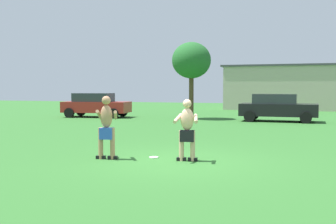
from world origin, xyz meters
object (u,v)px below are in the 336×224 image
object	(u,v)px
car_black_far_end	(277,107)
tree_behind_players	(191,61)
frisbee	(154,157)
car_red_mid_lot	(96,105)
player_in_black	(187,129)
player_near	(107,126)

from	to	relation	value
car_black_far_end	tree_behind_players	world-z (taller)	tree_behind_players
frisbee	tree_behind_players	size ratio (longest dim) A/B	0.05
car_red_mid_lot	tree_behind_players	xyz separation A→B (m)	(6.34, 0.56, 2.76)
tree_behind_players	player_in_black	bearing A→B (deg)	-75.89
player_near	tree_behind_players	distance (m)	14.78
frisbee	car_black_far_end	xyz separation A→B (m)	(2.67, 13.49, 0.81)
car_black_far_end	player_in_black	bearing A→B (deg)	-96.93
player_near	frisbee	bearing A→B (deg)	26.91
tree_behind_players	player_near	bearing A→B (deg)	-84.56
player_near	player_in_black	bearing A→B (deg)	9.98
frisbee	car_red_mid_lot	xyz separation A→B (m)	(-8.86, 13.32, 0.81)
player_in_black	car_red_mid_lot	xyz separation A→B (m)	(-9.88, 13.53, -0.04)
player_near	car_black_far_end	distance (m)	14.58
frisbee	car_black_far_end	distance (m)	13.77
frisbee	player_near	bearing A→B (deg)	-153.09
player_in_black	tree_behind_players	xyz separation A→B (m)	(-3.54, 14.09, 2.73)
tree_behind_players	frisbee	bearing A→B (deg)	-79.67
car_red_mid_lot	car_black_far_end	size ratio (longest dim) A/B	1.03
player_near	tree_behind_players	size ratio (longest dim) A/B	0.36
player_near	car_black_far_end	xyz separation A→B (m)	(3.83, 14.07, -0.09)
player_near	frisbee	distance (m)	1.57
frisbee	car_red_mid_lot	distance (m)	16.02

